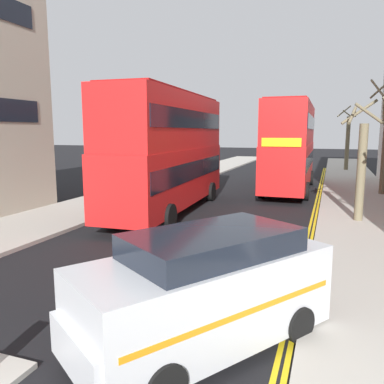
{
  "coord_description": "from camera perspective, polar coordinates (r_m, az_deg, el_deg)",
  "views": [
    {
      "loc": [
        4.91,
        -1.21,
        3.85
      ],
      "look_at": [
        0.5,
        11.0,
        1.8
      ],
      "focal_mm": 36.06,
      "sensor_mm": 36.0,
      "label": 1
    }
  ],
  "objects": [
    {
      "name": "taxi_minivan",
      "position": [
        7.0,
        1.41,
        -14.42
      ],
      "size": [
        4.21,
        5.04,
        2.12
      ],
      "color": "silver",
      "rests_on": "ground"
    },
    {
      "name": "street_tree_far",
      "position": [
        17.44,
        23.82,
        3.76
      ],
      "size": [
        1.75,
        1.74,
        5.05
      ],
      "color": "#6B6047",
      "rests_on": "sidewalk_right"
    },
    {
      "name": "kerb_line_inner",
      "position": [
        15.7,
        16.88,
        -5.6
      ],
      "size": [
        0.1,
        56.0,
        0.01
      ],
      "primitive_type": "cube",
      "color": "yellow",
      "rests_on": "ground"
    },
    {
      "name": "double_decker_bus_oncoming",
      "position": [
        25.76,
        14.35,
        6.86
      ],
      "size": [
        2.9,
        10.84,
        5.64
      ],
      "color": "red",
      "rests_on": "ground"
    },
    {
      "name": "sidewalk_right",
      "position": [
        17.69,
        24.59,
        -4.19
      ],
      "size": [
        4.0,
        80.0,
        0.14
      ],
      "primitive_type": "cube",
      "color": "#ADA89E",
      "rests_on": "ground"
    },
    {
      "name": "kerb_line_outer",
      "position": [
        15.7,
        17.46,
        -5.63
      ],
      "size": [
        0.1,
        56.0,
        0.01
      ],
      "primitive_type": "cube",
      "color": "yellow",
      "rests_on": "ground"
    },
    {
      "name": "double_decker_bus_away",
      "position": [
        18.47,
        -3.47,
        6.4
      ],
      "size": [
        3.17,
        10.91,
        5.64
      ],
      "color": "red",
      "rests_on": "ground"
    },
    {
      "name": "sidewalk_left",
      "position": [
        20.99,
        -13.46,
        -1.66
      ],
      "size": [
        4.0,
        80.0,
        0.14
      ],
      "primitive_type": "cube",
      "color": "#ADA89E",
      "rests_on": "ground"
    },
    {
      "name": "street_tree_near",
      "position": [
        40.55,
        22.0,
        7.01
      ],
      "size": [
        1.76,
        1.75,
        6.22
      ],
      "color": "#6B6047",
      "rests_on": "sidewalk_right"
    }
  ]
}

